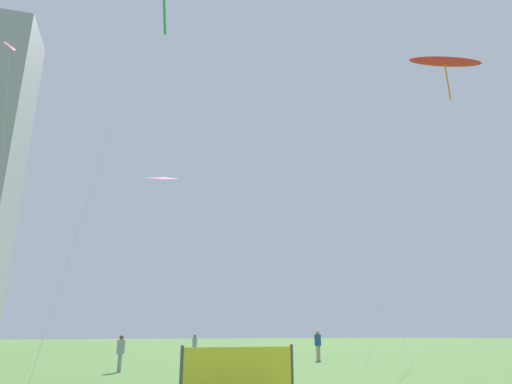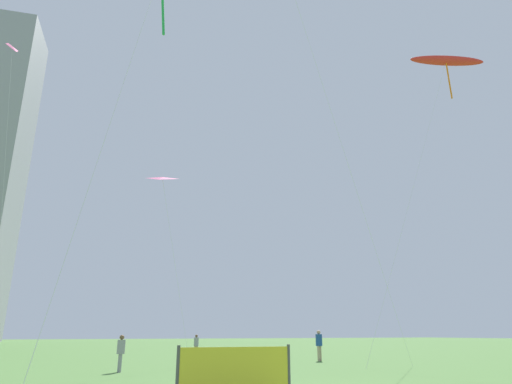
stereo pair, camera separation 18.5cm
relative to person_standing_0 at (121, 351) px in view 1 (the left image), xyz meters
name	(u,v)px [view 1 (the left image)]	position (x,y,z in m)	size (l,w,h in m)	color
person_standing_0	(121,351)	(0.00, 0.00, 0.00)	(0.36, 0.36, 1.60)	gray
person_standing_1	(195,344)	(7.24, 11.99, -0.01)	(0.35, 0.35, 1.58)	tan
person_standing_2	(318,343)	(12.79, 3.61, 0.15)	(0.41, 0.41, 1.86)	tan
kite_flying_1	(10,50)	(-9.44, 21.50, 26.84)	(3.77, 4.89, 28.79)	silver
kite_flying_5	(162,178)	(1.74, 1.74, 9.10)	(3.04, 2.44, 10.49)	silver
kite_flying_6	(445,62)	(20.68, -2.39, 19.43)	(11.71, 3.49, 21.18)	silver
event_banner	(239,373)	(1.11, -11.25, -0.18)	(2.92, 0.33, 1.40)	#4C4C4C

